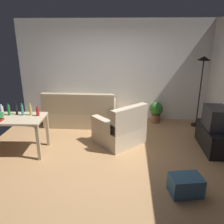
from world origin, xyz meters
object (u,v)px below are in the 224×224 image
at_px(torchiere_lamp, 202,72).
at_px(bottle_green, 9,110).
at_px(bottle_dark, 16,109).
at_px(bottle_tall, 22,110).
at_px(couch, 81,114).
at_px(bottle_clear, 2,110).
at_px(desk, 14,123).
at_px(armchair, 121,130).
at_px(potted_plant, 156,111).
at_px(storage_box, 186,185).
at_px(bottle_red, 38,112).
at_px(tv_stand, 213,138).
at_px(bottle_squat, 31,110).

xyz_separation_m(torchiere_lamp, bottle_green, (-4.23, -1.62, -0.55)).
bearing_deg(bottle_dark, torchiere_lamp, 20.96).
bearing_deg(bottle_tall, couch, 58.80).
height_order(bottle_clear, bottle_tall, bottle_tall).
relative_size(desk, armchair, 1.00).
bearing_deg(couch, potted_plant, -171.19).
bearing_deg(potted_plant, storage_box, -86.96).
distance_m(potted_plant, bottle_clear, 3.80).
bearing_deg(torchiere_lamp, bottle_red, -156.09).
relative_size(desk, bottle_tall, 4.78).
relative_size(bottle_clear, bottle_green, 0.91).
bearing_deg(tv_stand, storage_box, 150.05).
relative_size(bottle_dark, bottle_squat, 1.04).
bearing_deg(bottle_tall, armchair, 11.86).
relative_size(bottle_tall, bottle_squat, 1.02).
relative_size(tv_stand, potted_plant, 1.93).
distance_m(couch, potted_plant, 2.04).
bearing_deg(desk, bottle_tall, 44.10).
distance_m(tv_stand, bottle_red, 3.69).
xyz_separation_m(desk, bottle_green, (-0.14, 0.13, 0.22)).
xyz_separation_m(couch, storage_box, (2.18, -2.69, -0.16)).
distance_m(potted_plant, bottle_squat, 3.29).
bearing_deg(bottle_tall, tv_stand, 4.44).
bearing_deg(armchair, desk, -28.44).
relative_size(potted_plant, bottle_squat, 2.26).
bearing_deg(bottle_clear, bottle_tall, 0.47).
xyz_separation_m(bottle_dark, bottle_squat, (0.31, -0.03, -0.01)).
relative_size(tv_stand, bottle_tall, 4.25).
bearing_deg(bottle_red, bottle_green, -179.03).
bearing_deg(torchiere_lamp, potted_plant, 171.43).
bearing_deg(bottle_clear, armchair, 9.86).
relative_size(torchiere_lamp, bottle_clear, 8.17).
distance_m(desk, storage_box, 3.41).
bearing_deg(bottle_dark, bottle_squat, -4.77).
distance_m(torchiere_lamp, bottle_dark, 4.41).
height_order(torchiere_lamp, potted_plant, torchiere_lamp).
relative_size(bottle_dark, bottle_red, 1.28).
relative_size(armchair, bottle_squat, 4.88).
relative_size(storage_box, bottle_green, 1.97).
bearing_deg(storage_box, bottle_green, 159.75).
height_order(couch, tv_stand, couch).
xyz_separation_m(bottle_clear, bottle_green, (0.15, -0.01, 0.01)).
bearing_deg(desk, armchair, 11.81).
bearing_deg(bottle_green, storage_box, -20.25).
height_order(tv_stand, bottle_red, bottle_red).
xyz_separation_m(couch, armchair, (1.10, -1.03, 0.01)).
relative_size(storage_box, bottle_squat, 1.90).
height_order(potted_plant, bottle_dark, bottle_dark).
bearing_deg(couch, bottle_dark, 54.20).
height_order(tv_stand, bottle_green, bottle_green).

